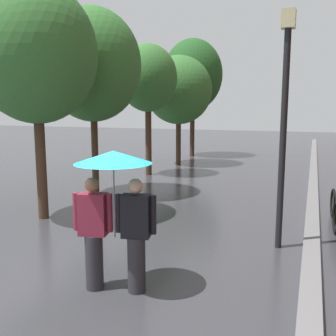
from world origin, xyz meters
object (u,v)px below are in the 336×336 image
at_px(street_tree_0, 35,54).
at_px(street_tree_2, 148,79).
at_px(street_tree_1, 92,65).
at_px(street_tree_3, 179,90).
at_px(street_lamp_post, 284,114).
at_px(couple_under_umbrella, 114,199).
at_px(street_tree_4, 193,75).

bearing_deg(street_tree_0, street_tree_2, 90.41).
relative_size(street_tree_0, street_tree_2, 1.08).
height_order(street_tree_1, street_tree_3, street_tree_1).
bearing_deg(street_tree_1, street_lamp_post, -25.52).
xyz_separation_m(street_tree_0, couple_under_umbrella, (3.41, -2.67, -2.49)).
bearing_deg(street_tree_3, street_tree_2, -93.24).
bearing_deg(street_tree_1, street_tree_2, 88.50).
bearing_deg(street_tree_4, street_tree_0, -89.13).
distance_m(street_tree_2, street_lamp_post, 8.62).
height_order(street_tree_4, couple_under_umbrella, street_tree_4).
relative_size(street_tree_2, couple_under_umbrella, 2.46).
bearing_deg(street_lamp_post, street_tree_2, 130.41).
distance_m(street_tree_0, street_tree_1, 2.66).
xyz_separation_m(street_tree_3, couple_under_umbrella, (3.28, -12.21, -2.06)).
bearing_deg(street_lamp_post, street_tree_4, 113.95).
distance_m(street_tree_1, street_tree_3, 6.91).
xyz_separation_m(street_tree_3, street_tree_4, (-0.32, 3.21, 0.92)).
height_order(street_tree_0, couple_under_umbrella, street_tree_0).
xyz_separation_m(street_tree_1, street_lamp_post, (5.63, -2.69, -1.33)).
xyz_separation_m(street_tree_3, street_lamp_post, (5.36, -9.58, -0.88)).
bearing_deg(couple_under_umbrella, street_lamp_post, 51.64).
bearing_deg(street_tree_4, street_tree_1, -89.73).
xyz_separation_m(street_tree_0, street_tree_2, (-0.05, 6.46, -0.12)).
relative_size(street_tree_4, street_lamp_post, 1.44).
bearing_deg(street_tree_3, couple_under_umbrella, -74.97).
xyz_separation_m(street_tree_0, street_lamp_post, (5.49, -0.04, -1.32)).
bearing_deg(street_tree_4, street_lamp_post, -66.05).
xyz_separation_m(street_tree_2, street_tree_4, (-0.15, 6.29, 0.61)).
xyz_separation_m(street_tree_0, street_tree_1, (-0.15, 2.65, 0.01)).
height_order(street_tree_0, street_tree_1, street_tree_1).
bearing_deg(street_tree_2, street_tree_4, 91.34).
relative_size(street_tree_0, street_lamp_post, 1.26).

